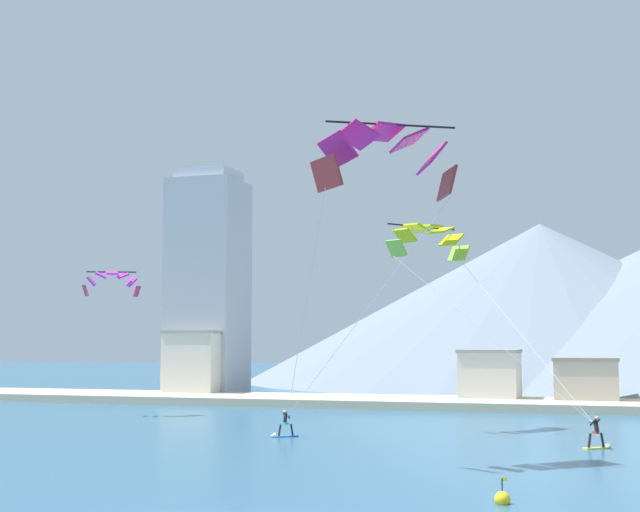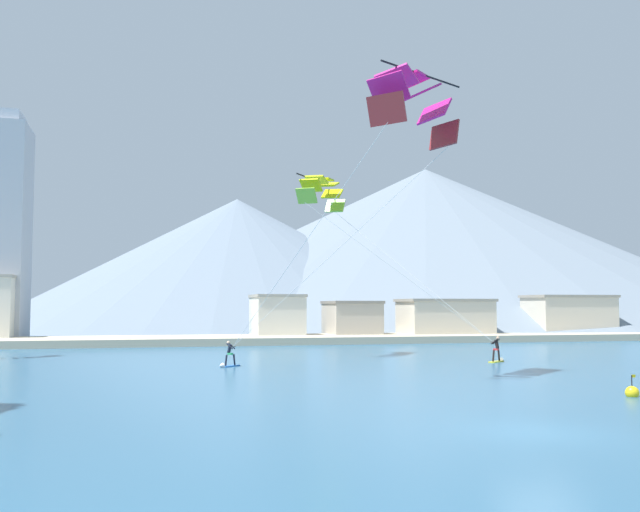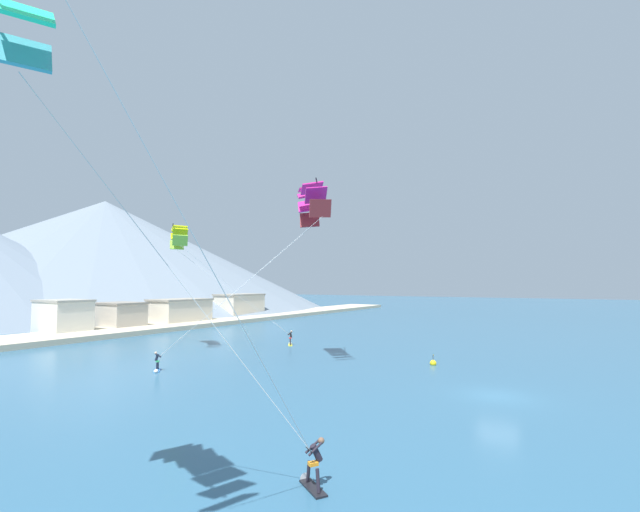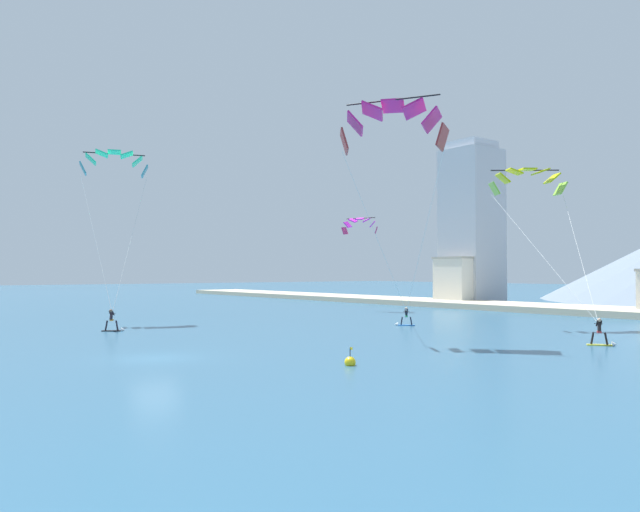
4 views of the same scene
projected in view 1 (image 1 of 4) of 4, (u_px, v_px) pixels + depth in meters
The scene contains 12 objects.
kitesurfer_near_lead at pixel (282, 430), 52.31m from camera, with size 1.52×1.51×1.63m.
kitesurfer_near_trail at pixel (599, 438), 46.60m from camera, with size 1.64×1.35×1.78m.
parafoil_kite_near_lead at pixel (385, 154), 42.22m from camera, with size 11.42×12.53×14.60m.
parafoil_kite_near_trail at pixel (429, 238), 57.64m from camera, with size 12.34×10.21×11.82m.
parafoil_kite_distant_high_outer at pixel (112, 281), 68.55m from camera, with size 4.08×3.28×2.03m.
race_marker_buoy at pixel (502, 499), 30.66m from camera, with size 0.56×0.56×1.02m.
shoreline_strip at pixel (456, 403), 76.27m from camera, with size 180.00×10.00×0.70m, color beige.
shore_building_quay_east at pixel (490, 377), 79.71m from camera, with size 5.21×6.94×4.91m.
shore_building_quay_west at pixel (198, 364), 88.30m from camera, with size 5.43×5.98×6.70m.
shore_building_old_town at pixel (586, 382), 76.90m from camera, with size 5.44×6.62×4.24m.
highrise_tower at pixel (208, 284), 92.15m from camera, with size 7.00×7.00×23.50m.
mountain_peak_west_ridge at pixel (542, 302), 127.97m from camera, with size 85.11×85.11×22.67m.
Camera 1 is at (11.29, -25.28, 5.55)m, focal length 50.00 mm.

